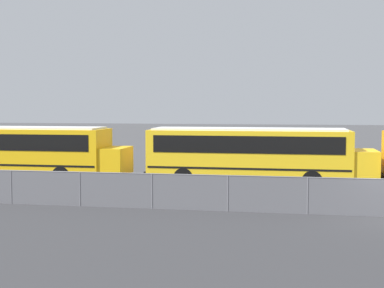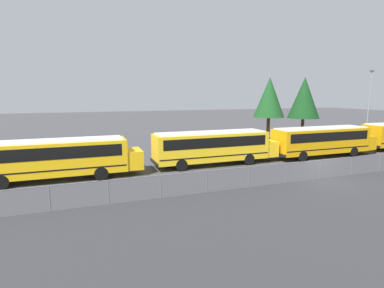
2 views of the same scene
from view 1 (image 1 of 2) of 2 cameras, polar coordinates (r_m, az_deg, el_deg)
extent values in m
cylinder|color=slate|center=(24.11, -18.70, -4.39)|extent=(0.07, 0.07, 1.43)
cylinder|color=slate|center=(22.79, -11.85, -4.74)|extent=(0.07, 0.07, 1.43)
cylinder|color=slate|center=(21.83, -4.27, -5.06)|extent=(0.07, 0.07, 1.43)
cylinder|color=slate|center=(21.28, 3.86, -5.29)|extent=(0.07, 0.07, 1.43)
cylinder|color=slate|center=(21.17, 12.24, -5.43)|extent=(0.07, 0.07, 1.43)
cube|color=yellow|center=(31.23, -18.32, -0.64)|extent=(10.38, 2.60, 2.42)
cube|color=black|center=(31.19, -18.34, 0.33)|extent=(9.55, 2.64, 0.87)
cube|color=black|center=(31.29, -18.29, -1.87)|extent=(10.18, 2.63, 0.10)
cube|color=yellow|center=(28.96, -8.12, -1.79)|extent=(1.25, 2.39, 1.45)
cube|color=silver|center=(31.16, -18.37, 1.67)|extent=(9.87, 2.34, 0.10)
cylinder|color=black|center=(31.03, -11.98, -2.79)|extent=(1.02, 0.28, 1.02)
cylinder|color=black|center=(28.88, -13.75, -3.33)|extent=(1.02, 0.28, 1.02)
cube|color=yellow|center=(28.03, 6.03, -0.97)|extent=(10.38, 2.60, 2.42)
cube|color=black|center=(27.99, 6.04, 0.11)|extent=(9.55, 2.64, 0.87)
cube|color=black|center=(28.10, 6.02, -2.35)|extent=(10.18, 2.63, 0.10)
cube|color=yellow|center=(28.26, 17.87, -2.09)|extent=(1.25, 2.39, 1.45)
cube|color=black|center=(28.99, -4.39, -2.90)|extent=(0.12, 2.60, 0.24)
cube|color=silver|center=(27.95, 6.05, 1.60)|extent=(9.87, 2.34, 0.10)
cylinder|color=black|center=(29.28, 12.48, -3.21)|extent=(1.02, 0.28, 1.02)
cylinder|color=black|center=(26.95, 12.68, -3.84)|extent=(1.02, 0.28, 1.02)
cylinder|color=black|center=(29.72, -0.03, -3.00)|extent=(1.02, 0.28, 1.02)
cylinder|color=black|center=(27.42, -0.91, -3.60)|extent=(1.02, 0.28, 1.02)
cube|color=black|center=(27.94, 19.81, -3.39)|extent=(0.12, 2.60, 0.24)
camera|label=2|loc=(13.46, -64.62, 10.71)|focal=28.00mm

